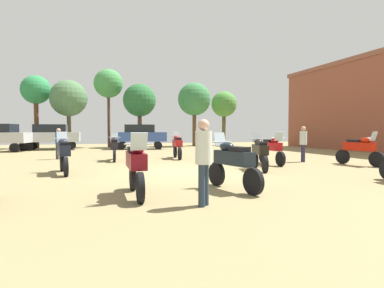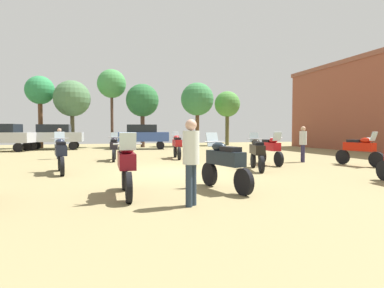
# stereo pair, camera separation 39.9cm
# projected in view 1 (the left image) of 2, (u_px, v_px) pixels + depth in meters

# --- Properties ---
(ground_plane) EXTENTS (44.00, 52.00, 0.02)m
(ground_plane) POSITION_uv_depth(u_px,v_px,m) (185.00, 172.00, 11.86)
(ground_plane) COLOR #8B7C51
(motorcycle_1) EXTENTS (0.74, 2.17, 1.49)m
(motorcycle_1) POSITION_uv_depth(u_px,v_px,m) (233.00, 162.00, 8.22)
(motorcycle_1) COLOR black
(motorcycle_1) RESTS_ON ground
(motorcycle_3) EXTENTS (0.77, 2.17, 1.49)m
(motorcycle_3) POSITION_uv_depth(u_px,v_px,m) (360.00, 149.00, 13.95)
(motorcycle_3) COLOR black
(motorcycle_3) RESTS_ON ground
(motorcycle_5) EXTENTS (0.62, 2.21, 1.50)m
(motorcycle_5) POSITION_uv_depth(u_px,v_px,m) (136.00, 165.00, 7.42)
(motorcycle_5) COLOR black
(motorcycle_5) RESTS_ON ground
(motorcycle_6) EXTENTS (0.68, 2.20, 1.49)m
(motorcycle_6) POSITION_uv_depth(u_px,v_px,m) (64.00, 153.00, 11.32)
(motorcycle_6) COLOR black
(motorcycle_6) RESTS_ON ground
(motorcycle_7) EXTENTS (0.62, 2.23, 1.51)m
(motorcycle_7) POSITION_uv_depth(u_px,v_px,m) (177.00, 145.00, 17.35)
(motorcycle_7) COLOR black
(motorcycle_7) RESTS_ON ground
(motorcycle_8) EXTENTS (0.82, 2.17, 1.45)m
(motorcycle_8) POSITION_uv_depth(u_px,v_px,m) (260.00, 152.00, 12.41)
(motorcycle_8) COLOR black
(motorcycle_8) RESTS_ON ground
(motorcycle_9) EXTENTS (0.62, 2.07, 1.44)m
(motorcycle_9) POSITION_uv_depth(u_px,v_px,m) (114.00, 147.00, 16.08)
(motorcycle_9) COLOR black
(motorcycle_9) RESTS_ON ground
(motorcycle_11) EXTENTS (0.62, 2.17, 1.48)m
(motorcycle_11) POSITION_uv_depth(u_px,v_px,m) (272.00, 148.00, 14.29)
(motorcycle_11) COLOR black
(motorcycle_11) RESTS_ON ground
(car_2) EXTENTS (4.53, 2.45, 2.00)m
(car_2) POSITION_uv_depth(u_px,v_px,m) (140.00, 135.00, 26.00)
(car_2) COLOR black
(car_2) RESTS_ON ground
(car_3) EXTENTS (4.37, 1.96, 2.00)m
(car_3) POSITION_uv_depth(u_px,v_px,m) (51.00, 135.00, 24.98)
(car_3) COLOR black
(car_3) RESTS_ON ground
(person_1) EXTENTS (0.38, 0.38, 1.65)m
(person_1) POSITION_uv_depth(u_px,v_px,m) (59.00, 141.00, 16.89)
(person_1) COLOR #2E2F3F
(person_1) RESTS_ON ground
(person_2) EXTENTS (0.43, 0.43, 1.74)m
(person_2) POSITION_uv_depth(u_px,v_px,m) (303.00, 141.00, 15.48)
(person_2) COLOR #2D2949
(person_2) RESTS_ON ground
(person_3) EXTENTS (0.48, 0.48, 1.77)m
(person_3) POSITION_uv_depth(u_px,v_px,m) (204.00, 155.00, 6.45)
(person_3) COLOR #243141
(person_3) RESTS_ON ground
(tree_2) EXTENTS (2.61, 2.61, 5.52)m
(tree_2) POSITION_uv_depth(u_px,v_px,m) (224.00, 105.00, 32.56)
(tree_2) COLOR #4E4B2A
(tree_2) RESTS_ON ground
(tree_3) EXTENTS (3.07, 3.07, 5.80)m
(tree_3) POSITION_uv_depth(u_px,v_px,m) (69.00, 99.00, 26.98)
(tree_3) COLOR #4D482D
(tree_3) RESTS_ON ground
(tree_5) EXTENTS (3.17, 3.17, 6.12)m
(tree_5) POSITION_uv_depth(u_px,v_px,m) (194.00, 100.00, 30.68)
(tree_5) COLOR brown
(tree_5) RESTS_ON ground
(tree_6) EXTENTS (2.60, 2.60, 7.10)m
(tree_6) POSITION_uv_depth(u_px,v_px,m) (108.00, 84.00, 28.91)
(tree_6) COLOR brown
(tree_6) RESTS_ON ground
(tree_7) EXTENTS (2.42, 2.42, 6.19)m
(tree_7) POSITION_uv_depth(u_px,v_px,m) (36.00, 91.00, 26.90)
(tree_7) COLOR brown
(tree_7) RESTS_ON ground
(tree_8) EXTENTS (2.95, 2.95, 5.73)m
(tree_8) POSITION_uv_depth(u_px,v_px,m) (140.00, 101.00, 28.66)
(tree_8) COLOR brown
(tree_8) RESTS_ON ground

